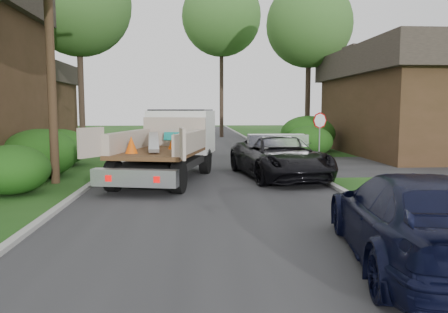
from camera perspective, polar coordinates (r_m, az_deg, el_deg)
name	(u,v)px	position (r m, az deg, el deg)	size (l,w,h in m)	color
ground	(217,214)	(11.05, -0.90, -7.52)	(120.00, 120.00, 0.00)	#1A4413
road	(206,164)	(20.89, -2.35, -0.99)	(8.00, 90.00, 0.02)	#28282B
curb_left	(119,164)	(21.17, -13.51, -0.91)	(0.20, 90.00, 0.12)	#9E9E99
curb_right	(291,162)	(21.39, 8.70, -0.74)	(0.20, 90.00, 0.12)	#9E9E99
stop_sign	(320,128)	(20.56, 12.38, 3.71)	(0.71, 0.32, 2.48)	slate
utility_pole	(50,34)	(16.65, -21.79, 14.59)	(2.42, 1.25, 10.00)	#382619
house_left_far	(15,103)	(35.19, -25.66, 6.31)	(7.56, 7.56, 6.00)	#3B2A18
house_right	(427,100)	(28.20, 25.01, 6.73)	(9.72, 12.96, 6.20)	#3B2A18
hedge_left_a	(11,170)	(14.95, -26.06, -1.56)	(2.34, 2.34, 1.53)	#1E440F
hedge_left_b	(40,153)	(18.29, -22.85, 0.43)	(2.86, 2.86, 1.87)	#1E440F
hedge_left_c	(60,147)	(21.71, -20.61, 1.13)	(2.60, 2.60, 1.70)	#1E440F
hedge_right_a	(309,141)	(24.62, 11.07, 1.97)	(2.60, 2.60, 1.70)	#1E440F
hedge_right_b	(308,134)	(27.68, 10.88, 2.96)	(3.38, 3.38, 2.21)	#1E440F
tree_left_far	(78,3)	(29.27, -18.52, 18.45)	(6.40, 6.40, 12.20)	#2D2119
tree_right_far	(309,25)	(32.29, 11.07, 16.55)	(6.00, 6.00, 11.50)	#2D2119
tree_center_far	(221,17)	(41.64, -0.33, 17.80)	(7.20, 7.20, 14.60)	#2D2119
flatbed_truck	(173,140)	(17.02, -6.63, 2.12)	(4.30, 7.34, 2.61)	black
black_pickup	(279,157)	(16.73, 7.22, -0.06)	(2.68, 5.82, 1.62)	black
navy_suv	(416,219)	(8.02, 23.82, -7.53)	(2.22, 5.46, 1.58)	black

